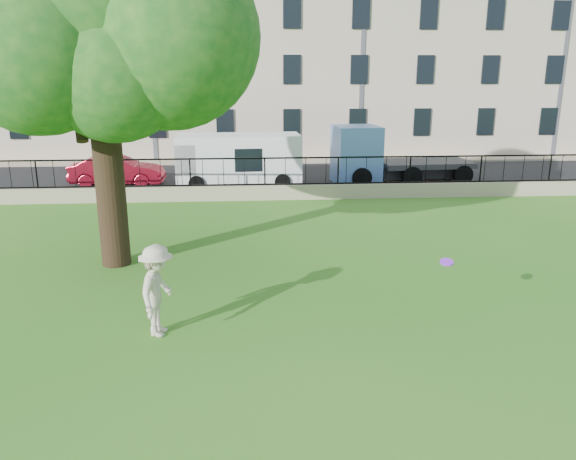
{
  "coord_description": "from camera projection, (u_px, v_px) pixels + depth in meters",
  "views": [
    {
      "loc": [
        -0.71,
        -10.52,
        5.01
      ],
      "look_at": [
        0.32,
        3.5,
        1.06
      ],
      "focal_mm": 35.0,
      "sensor_mm": 36.0,
      "label": 1
    }
  ],
  "objects": [
    {
      "name": "street",
      "position": [
        262.0,
        179.0,
        27.54
      ],
      "size": [
        60.0,
        9.0,
        0.01
      ],
      "primitive_type": "cube",
      "color": "black",
      "rests_on": "ground"
    },
    {
      "name": "iron_railing",
      "position": [
        265.0,
        172.0,
        22.71
      ],
      "size": [
        50.0,
        0.05,
        1.13
      ],
      "color": "black",
      "rests_on": "retaining_wall"
    },
    {
      "name": "sidewalk",
      "position": [
        259.0,
        161.0,
        32.51
      ],
      "size": [
        60.0,
        1.4,
        0.12
      ],
      "primitive_type": "cube",
      "color": "gray",
      "rests_on": "ground"
    },
    {
      "name": "ground",
      "position": [
        285.0,
        326.0,
        11.5
      ],
      "size": [
        120.0,
        120.0,
        0.0
      ],
      "primitive_type": "plane",
      "color": "#2D711B",
      "rests_on": "ground"
    },
    {
      "name": "man",
      "position": [
        158.0,
        291.0,
        10.92
      ],
      "size": [
        0.9,
        1.3,
        1.84
      ],
      "primitive_type": "imported",
      "rotation": [
        0.0,
        0.0,
        1.38
      ],
      "color": "beige",
      "rests_on": "ground"
    },
    {
      "name": "blue_truck",
      "position": [
        401.0,
        154.0,
        26.39
      ],
      "size": [
        6.49,
        2.72,
        2.66
      ],
      "primitive_type": "cube",
      "rotation": [
        0.0,
        0.0,
        0.07
      ],
      "color": "#5783CD",
      "rests_on": "street"
    },
    {
      "name": "red_sedan",
      "position": [
        117.0,
        171.0,
        25.63
      ],
      "size": [
        4.22,
        1.55,
        1.38
      ],
      "primitive_type": "imported",
      "rotation": [
        0.0,
        0.0,
        1.55
      ],
      "color": "maroon",
      "rests_on": "street"
    },
    {
      "name": "white_van",
      "position": [
        239.0,
        160.0,
        25.51
      ],
      "size": [
        5.66,
        2.43,
        2.34
      ],
      "primitive_type": "cube",
      "rotation": [
        0.0,
        0.0,
        0.05
      ],
      "color": "white",
      "rests_on": "street"
    },
    {
      "name": "frisbee",
      "position": [
        447.0,
        262.0,
        11.12
      ],
      "size": [
        0.36,
        0.35,
        0.12
      ],
      "primitive_type": "cylinder",
      "rotation": [
        0.21,
        -0.14,
        0.39
      ],
      "color": "#972AEF"
    },
    {
      "name": "building_row",
      "position": [
        256.0,
        42.0,
        36.1
      ],
      "size": [
        56.4,
        10.4,
        13.8
      ],
      "color": "beige",
      "rests_on": "ground"
    },
    {
      "name": "tree",
      "position": [
        90.0,
        12.0,
        13.58
      ],
      "size": [
        7.92,
        6.12,
        9.72
      ],
      "color": "black",
      "rests_on": "ground"
    },
    {
      "name": "retaining_wall",
      "position": [
        265.0,
        192.0,
        22.94
      ],
      "size": [
        50.0,
        0.4,
        0.6
      ],
      "primitive_type": "cube",
      "color": "gray",
      "rests_on": "ground"
    }
  ]
}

